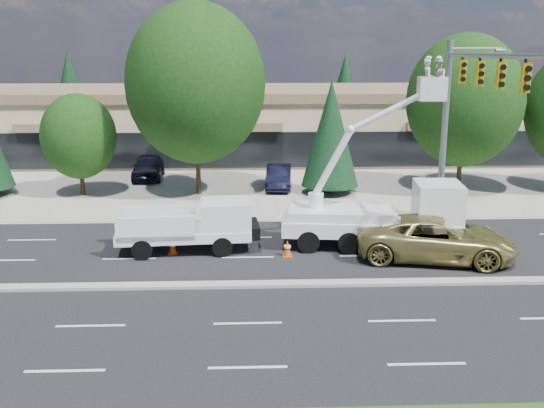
{
  "coord_description": "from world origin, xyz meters",
  "views": [
    {
      "loc": [
        0.11,
        -21.11,
        8.5
      ],
      "look_at": [
        1.01,
        2.92,
        2.4
      ],
      "focal_mm": 40.0,
      "sensor_mm": 36.0,
      "label": 1
    }
  ],
  "objects_px": {
    "bucket_truck": "(387,208)",
    "utility_pickup": "(194,231)",
    "minivan": "(436,238)",
    "signal_mast": "(462,105)"
  },
  "relations": [
    {
      "from": "signal_mast",
      "to": "bucket_truck",
      "type": "distance_m",
      "value": 6.34
    },
    {
      "from": "utility_pickup",
      "to": "minivan",
      "type": "distance_m",
      "value": 10.29
    },
    {
      "from": "signal_mast",
      "to": "utility_pickup",
      "type": "relative_size",
      "value": 1.73
    },
    {
      "from": "bucket_truck",
      "to": "signal_mast",
      "type": "bearing_deg",
      "value": 40.17
    },
    {
      "from": "bucket_truck",
      "to": "minivan",
      "type": "distance_m",
      "value": 2.57
    },
    {
      "from": "signal_mast",
      "to": "minivan",
      "type": "height_order",
      "value": "signal_mast"
    },
    {
      "from": "signal_mast",
      "to": "bucket_truck",
      "type": "height_order",
      "value": "signal_mast"
    },
    {
      "from": "signal_mast",
      "to": "bucket_truck",
      "type": "bearing_deg",
      "value": -146.18
    },
    {
      "from": "bucket_truck",
      "to": "utility_pickup",
      "type": "bearing_deg",
      "value": -172.28
    },
    {
      "from": "minivan",
      "to": "bucket_truck",
      "type": "bearing_deg",
      "value": 56.75
    }
  ]
}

